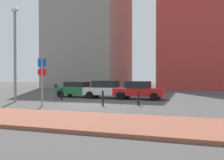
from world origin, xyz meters
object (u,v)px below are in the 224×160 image
at_px(parked_car_red, 139,90).
at_px(parking_sign_post, 42,76).
at_px(parked_car_green, 78,89).
at_px(parked_car_white, 108,89).
at_px(parking_meter, 56,90).
at_px(traffic_bollard_mid, 103,98).
at_px(traffic_bollard_near, 138,98).
at_px(street_lamp, 15,47).
at_px(traffic_bollard_far, 62,94).

xyz_separation_m(parked_car_red, parking_sign_post, (-5.19, -6.46, 1.21)).
relative_size(parked_car_green, parking_sign_post, 1.39).
distance_m(parked_car_white, parking_meter, 4.71).
height_order(parked_car_white, traffic_bollard_mid, parked_car_white).
bearing_deg(parked_car_white, parked_car_green, 175.03).
relative_size(parked_car_red, traffic_bollard_near, 4.34).
distance_m(parking_meter, traffic_bollard_near, 7.07).
distance_m(parked_car_white, traffic_bollard_mid, 5.68).
xyz_separation_m(parked_car_green, traffic_bollard_near, (6.80, -4.81, -0.26)).
xyz_separation_m(parking_meter, street_lamp, (-2.60, -1.61, 3.37)).
bearing_deg(parking_sign_post, parked_car_white, 70.36).
distance_m(parked_car_white, parked_car_red, 2.84).
bearing_deg(street_lamp, traffic_bollard_mid, -3.45).
bearing_deg(street_lamp, parking_meter, 31.69).
xyz_separation_m(traffic_bollard_near, traffic_bollard_mid, (-2.19, -0.92, 0.01)).
bearing_deg(traffic_bollard_near, traffic_bollard_far, 164.89).
distance_m(street_lamp, traffic_bollard_far, 5.19).
xyz_separation_m(parking_sign_post, traffic_bollard_near, (6.08, 2.05, -1.50)).
bearing_deg(street_lamp, parked_car_white, 40.61).
height_order(parked_car_green, parked_car_white, parked_car_white).
bearing_deg(parked_car_red, traffic_bollard_far, -156.78).
distance_m(parked_car_white, parking_sign_post, 7.10).
xyz_separation_m(parked_car_white, parking_sign_post, (-2.35, -6.59, 1.19)).
distance_m(street_lamp, traffic_bollard_near, 10.29).
xyz_separation_m(parked_car_red, parking_meter, (-6.08, -3.28, 0.09)).
bearing_deg(parking_sign_post, street_lamp, 155.72).
relative_size(parked_car_white, traffic_bollard_far, 4.52).
bearing_deg(parking_sign_post, parking_meter, 105.68).
xyz_separation_m(parked_car_red, traffic_bollard_mid, (-1.31, -5.33, -0.27)).
relative_size(parked_car_white, parking_meter, 3.28).
bearing_deg(traffic_bollard_near, parked_car_red, 101.37).
relative_size(traffic_bollard_near, traffic_bollard_far, 1.03).
xyz_separation_m(parked_car_green, traffic_bollard_far, (-0.05, -2.96, -0.27)).
xyz_separation_m(parked_car_white, traffic_bollard_far, (-3.13, -2.69, -0.32)).
height_order(parked_car_red, parking_meter, parked_car_red).
distance_m(parked_car_green, street_lamp, 6.91).
xyz_separation_m(street_lamp, traffic_bollard_near, (9.57, 0.48, -3.74)).
relative_size(parking_sign_post, street_lamp, 0.44).
height_order(parking_meter, traffic_bollard_mid, parking_meter).
height_order(parking_sign_post, traffic_bollard_near, parking_sign_post).
bearing_deg(parked_car_red, parked_car_green, 176.14).
distance_m(parked_car_red, parking_sign_post, 8.38).
bearing_deg(parking_meter, traffic_bollard_mid, -23.24).
height_order(parked_car_white, parked_car_red, parked_car_white).
bearing_deg(traffic_bollard_far, parking_sign_post, -78.76).
bearing_deg(parked_car_red, traffic_bollard_near, -78.63).
xyz_separation_m(parked_car_white, traffic_bollard_near, (3.72, -4.54, -0.30)).
bearing_deg(parked_car_green, parked_car_white, -4.97).
relative_size(traffic_bollard_near, traffic_bollard_mid, 0.98).
distance_m(parked_car_green, parked_car_white, 3.09).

